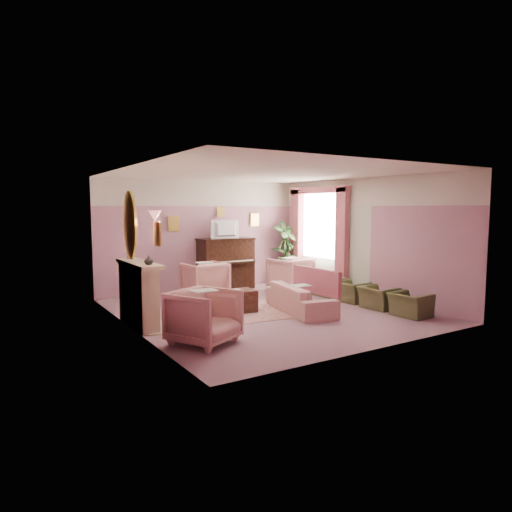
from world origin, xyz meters
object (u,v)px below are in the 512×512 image
piano (226,264)px  olive_chair_d (327,283)px  side_table (287,271)px  coffee_table (231,302)px  olive_chair_a (410,301)px  television (227,228)px  floral_armchair_front (204,314)px  floral_armchair_left (205,278)px  floral_armchair_right (290,272)px  olive_chair_b (379,294)px  sofa (301,293)px  olive_chair_c (351,288)px

piano → olive_chair_d: piano is taller
olive_chair_d → side_table: size_ratio=1.02×
coffee_table → olive_chair_a: (2.83, -2.10, 0.08)m
olive_chair_a → television: bearing=109.8°
coffee_table → floral_armchair_front: floral_armchair_front is taller
floral_armchair_left → floral_armchair_front: bearing=-115.5°
floral_armchair_right → olive_chair_b: (0.30, -2.72, -0.16)m
coffee_table → olive_chair_b: 3.11m
floral_armchair_front → olive_chair_d: (4.17, 1.97, -0.16)m
sofa → olive_chair_b: sofa is taller
olive_chair_c → floral_armchair_left: bearing=139.8°
floral_armchair_right → olive_chair_b: floral_armchair_right is taller
sofa → floral_armchair_front: 2.78m
piano → floral_armchair_left: (-0.96, -0.74, -0.18)m
television → floral_armchair_right: (1.32, -0.97, -1.13)m
coffee_table → floral_armchair_front: (-1.34, -1.61, 0.24)m
olive_chair_a → olive_chair_c: bearing=90.0°
olive_chair_a → piano: bearing=109.6°
sofa → olive_chair_b: bearing=-21.9°
floral_armchair_left → olive_chair_b: 3.96m
piano → floral_armchair_front: (-2.55, -4.07, -0.18)m
coffee_table → television: bearing=63.3°
piano → floral_armchair_left: size_ratio=1.49×
side_table → sofa: bearing=-121.4°
floral_armchair_right → sofa: bearing=-121.3°
olive_chair_c → olive_chair_d: bearing=90.0°
television → olive_chair_c: television is taller
olive_chair_d → piano: bearing=127.7°
floral_armchair_left → side_table: size_ratio=1.34×
piano → floral_armchair_front: bearing=-122.1°
television → side_table: television is taller
television → floral_armchair_front: bearing=-122.4°
olive_chair_d → floral_armchair_left: bearing=152.2°
olive_chair_d → sofa: bearing=-147.1°
piano → olive_chair_b: piano is taller
olive_chair_a → olive_chair_d: size_ratio=1.00×
piano → olive_chair_d: (1.62, -2.10, -0.34)m
olive_chair_b → television: bearing=113.7°
piano → floral_armchair_right: bearing=-37.7°
olive_chair_c → floral_armchair_front: bearing=-164.6°
television → side_table: 2.27m
floral_armchair_left → floral_armchair_front: 3.69m
television → floral_armchair_left: television is taller
piano → olive_chair_c: 3.35m
floral_armchair_front → side_table: 5.95m
olive_chair_c → olive_chair_d: 0.82m
floral_armchair_front → side_table: bearing=41.7°
television → coffee_table: 3.02m
television → olive_chair_c: size_ratio=1.13×
television → sofa: 3.29m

